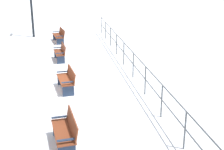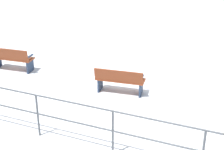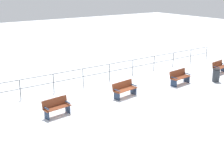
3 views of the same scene
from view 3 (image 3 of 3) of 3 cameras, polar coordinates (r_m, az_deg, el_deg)
ground_plane at (r=17.31m, az=2.74°, el=-4.26°), size 80.00×80.00×0.00m
bench_second at (r=15.09m, az=-10.41°, el=-5.92°), size 0.64×1.43×0.86m
bench_third at (r=17.29m, az=2.36°, el=-2.66°), size 0.74×1.59×0.87m
bench_fourth at (r=19.94m, az=12.60°, el=-0.36°), size 0.72×1.61×0.91m
bench_fifth at (r=23.28m, az=19.58°, el=1.42°), size 0.75×1.44×0.86m
waterfront_railing at (r=19.53m, az=-2.93°, el=0.61°), size 0.05×22.14×1.16m
trash_bin at (r=21.13m, az=19.01°, el=-0.03°), size 0.48×0.48×0.87m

